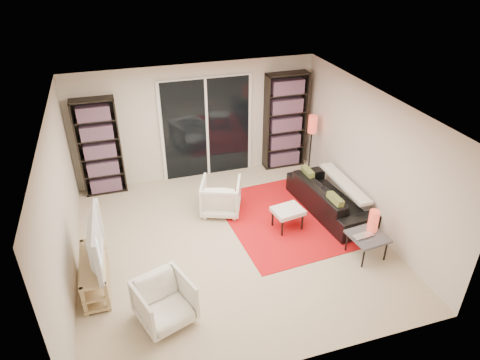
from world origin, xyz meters
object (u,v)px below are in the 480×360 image
at_px(bookshelf_left, 100,148).
at_px(bookshelf_right, 285,121).
at_px(sofa, 330,198).
at_px(tv_stand, 95,273).
at_px(armchair_back, 221,196).
at_px(floor_lamp, 312,131).
at_px(side_table, 367,237).
at_px(ottoman, 288,212).
at_px(armchair_front, 164,302).

bearing_deg(bookshelf_left, bookshelf_right, -0.00).
xyz_separation_m(bookshelf_right, sofa, (0.12, -1.98, -0.76)).
height_order(bookshelf_right, sofa, bookshelf_right).
bearing_deg(tv_stand, armchair_back, 31.33).
bearing_deg(bookshelf_left, floor_lamp, -7.63).
bearing_deg(floor_lamp, side_table, -95.95).
distance_m(bookshelf_left, sofa, 4.49).
height_order(bookshelf_right, side_table, bookshelf_right).
relative_size(bookshelf_left, armchair_back, 2.70).
xyz_separation_m(ottoman, floor_lamp, (1.21, 1.69, 0.68)).
bearing_deg(armchair_front, floor_lamp, 21.87).
bearing_deg(bookshelf_left, side_table, -40.23).
xyz_separation_m(sofa, side_table, (-0.04, -1.34, 0.07)).
height_order(bookshelf_right, floor_lamp, bookshelf_right).
relative_size(armchair_back, armchair_front, 1.03).
bearing_deg(side_table, floor_lamp, 84.05).
height_order(sofa, floor_lamp, floor_lamp).
distance_m(sofa, floor_lamp, 1.62).
bearing_deg(armchair_back, bookshelf_right, -121.64).
bearing_deg(ottoman, armchair_front, -148.68).
height_order(tv_stand, floor_lamp, floor_lamp).
height_order(armchair_back, floor_lamp, floor_lamp).
height_order(bookshelf_left, tv_stand, bookshelf_left).
bearing_deg(floor_lamp, armchair_back, -159.15).
distance_m(bookshelf_right, sofa, 2.13).
xyz_separation_m(bookshelf_left, armchair_front, (0.63, -3.70, -0.66)).
xyz_separation_m(side_table, floor_lamp, (0.29, 2.76, 0.66)).
relative_size(bookshelf_right, armchair_front, 3.00).
bearing_deg(side_table, sofa, 88.16).
xyz_separation_m(sofa, armchair_front, (-3.33, -1.71, 0.03)).
relative_size(armchair_back, side_table, 1.21).
height_order(armchair_front, side_table, armchair_front).
relative_size(sofa, side_table, 3.29).
bearing_deg(tv_stand, bookshelf_left, 84.94).
relative_size(tv_stand, armchair_back, 1.56).
bearing_deg(armchair_front, tv_stand, 114.52).
relative_size(sofa, ottoman, 3.47).
bearing_deg(armchair_back, sofa, -175.86).
xyz_separation_m(armchair_back, ottoman, (0.98, -0.86, 0.01)).
bearing_deg(armchair_front, bookshelf_right, 29.65).
xyz_separation_m(bookshelf_left, side_table, (3.93, -3.32, -0.61)).
bearing_deg(ottoman, armchair_back, 138.85).
height_order(tv_stand, armchair_back, armchair_back).
relative_size(bookshelf_right, floor_lamp, 1.56).
height_order(bookshelf_right, ottoman, bookshelf_right).
bearing_deg(tv_stand, sofa, 10.72).
distance_m(armchair_back, armchair_front, 2.69).
distance_m(sofa, armchair_back, 2.03).
bearing_deg(sofa, floor_lamp, -15.68).
xyz_separation_m(armchair_front, floor_lamp, (3.58, 3.13, 0.70)).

